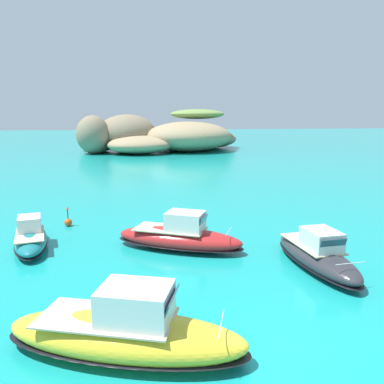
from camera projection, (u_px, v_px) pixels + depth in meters
ground_plane at (280, 350)px, 13.43m from camera, size 400.00×400.00×0.00m
islet_large at (191, 137)px, 88.59m from camera, size 26.79×27.87×9.30m
islet_small at (121, 137)px, 83.47m from camera, size 23.69×23.58×8.11m
motorboat_teal at (30, 237)px, 23.75m from camera, size 3.27×6.69×1.90m
motorboat_charcoal at (317, 254)px, 20.59m from camera, size 2.82×7.57×2.19m
motorboat_yellow at (126, 332)px, 13.04m from camera, size 8.95×5.13×2.53m
motorboat_red at (180, 237)px, 23.39m from camera, size 8.26×5.63×2.36m
channel_buoy at (68, 222)px, 28.32m from camera, size 0.56×0.56×1.48m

